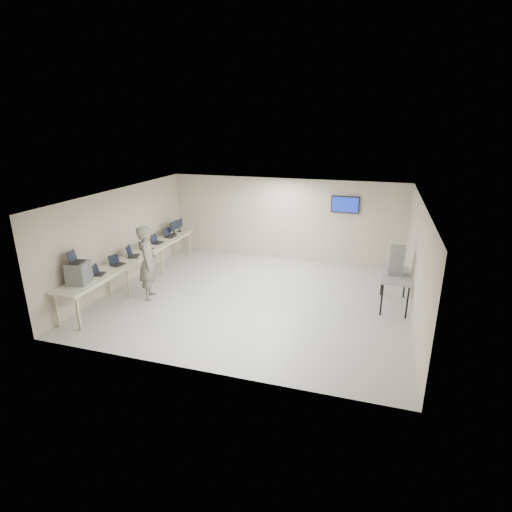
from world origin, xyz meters
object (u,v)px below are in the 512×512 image
(workbench, at_px, (136,257))
(soldier, at_px, (148,263))
(equipment_box, at_px, (79,273))
(side_table, at_px, (396,277))

(workbench, bearing_deg, soldier, -41.36)
(soldier, bearing_deg, equipment_box, 125.07)
(soldier, relative_size, side_table, 1.35)
(workbench, xyz_separation_m, side_table, (7.19, 0.61, -0.01))
(soldier, bearing_deg, workbench, 25.49)
(workbench, relative_size, equipment_box, 11.39)
(equipment_box, distance_m, side_table, 7.81)
(soldier, xyz_separation_m, side_table, (6.32, 1.37, -0.19))
(equipment_box, relative_size, side_table, 0.35)
(equipment_box, distance_m, soldier, 1.78)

